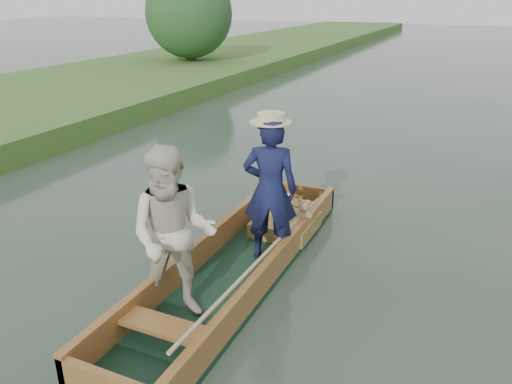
% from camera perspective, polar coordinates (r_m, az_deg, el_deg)
% --- Properties ---
extents(ground, '(120.00, 120.00, 0.00)m').
position_cam_1_polar(ground, '(6.54, -2.20, -9.54)').
color(ground, '#283D30').
rests_on(ground, ground).
extents(trees_far, '(22.98, 14.89, 4.47)m').
position_cam_1_polar(trees_far, '(15.18, 19.63, 17.11)').
color(trees_far, '#47331E').
rests_on(trees_far, ground).
extents(punt, '(1.40, 5.00, 2.03)m').
position_cam_1_polar(punt, '(5.97, -3.65, -4.57)').
color(punt, '#122F1F').
rests_on(punt, ground).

